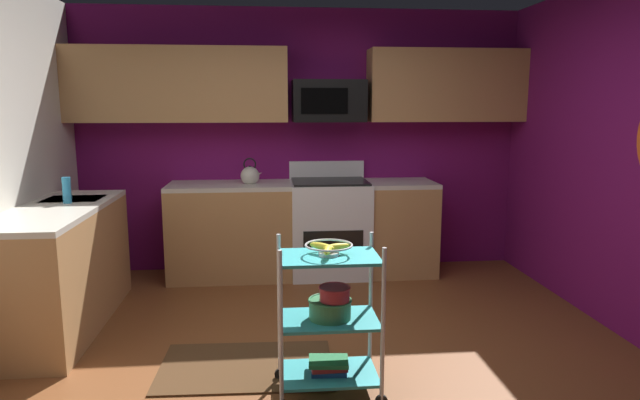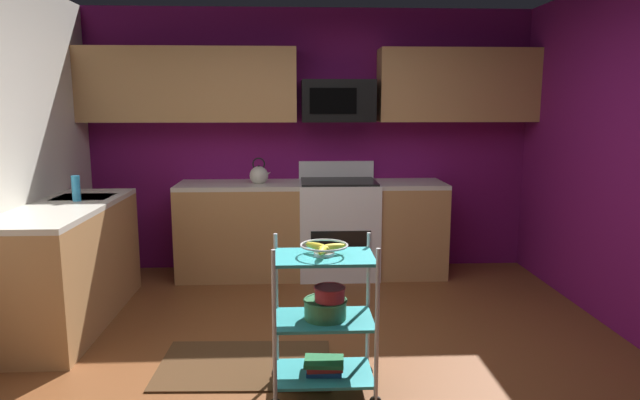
% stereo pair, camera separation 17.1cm
% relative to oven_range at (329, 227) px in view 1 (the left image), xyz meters
% --- Properties ---
extents(floor, '(4.40, 4.80, 0.04)m').
position_rel_oven_range_xyz_m(floor, '(-0.26, -2.10, -0.50)').
color(floor, brown).
rests_on(floor, ground).
extents(wall_back, '(4.52, 0.06, 2.60)m').
position_rel_oven_range_xyz_m(wall_back, '(-0.26, 0.33, 0.82)').
color(wall_back, '#6B1156').
rests_on(wall_back, ground).
extents(counter_run, '(3.49, 2.29, 0.92)m').
position_rel_oven_range_xyz_m(counter_run, '(-1.02, -0.46, -0.01)').
color(counter_run, '#B27F4C').
rests_on(counter_run, ground).
extents(oven_range, '(0.76, 0.65, 1.10)m').
position_rel_oven_range_xyz_m(oven_range, '(0.00, 0.00, 0.00)').
color(oven_range, white).
rests_on(oven_range, ground).
extents(upper_cabinets, '(4.40, 0.33, 0.70)m').
position_rel_oven_range_xyz_m(upper_cabinets, '(-0.32, 0.13, 1.37)').
color(upper_cabinets, '#B27F4C').
extents(microwave, '(0.70, 0.39, 0.40)m').
position_rel_oven_range_xyz_m(microwave, '(-0.00, 0.10, 1.22)').
color(microwave, black).
extents(rolling_cart, '(0.62, 0.39, 0.91)m').
position_rel_oven_range_xyz_m(rolling_cart, '(-0.27, -2.33, -0.03)').
color(rolling_cart, silver).
rests_on(rolling_cart, ground).
extents(fruit_bowl, '(0.27, 0.27, 0.07)m').
position_rel_oven_range_xyz_m(fruit_bowl, '(-0.27, -2.33, 0.40)').
color(fruit_bowl, silver).
rests_on(fruit_bowl, rolling_cart).
extents(mixing_bowl_large, '(0.25, 0.25, 0.11)m').
position_rel_oven_range_xyz_m(mixing_bowl_large, '(-0.26, -2.33, 0.04)').
color(mixing_bowl_large, '#387F4C').
rests_on(mixing_bowl_large, rolling_cart).
extents(mixing_bowl_small, '(0.18, 0.18, 0.08)m').
position_rel_oven_range_xyz_m(mixing_bowl_small, '(-0.24, -2.36, 0.14)').
color(mixing_bowl_small, maroon).
rests_on(mixing_bowl_small, rolling_cart).
extents(book_stack, '(0.24, 0.19, 0.08)m').
position_rel_oven_range_xyz_m(book_stack, '(-0.27, -2.33, -0.31)').
color(book_stack, '#1E4C8C').
rests_on(book_stack, rolling_cart).
extents(kettle, '(0.21, 0.18, 0.26)m').
position_rel_oven_range_xyz_m(kettle, '(-0.77, -0.00, 0.52)').
color(kettle, beige).
rests_on(kettle, counter_run).
extents(dish_soap_bottle, '(0.06, 0.06, 0.20)m').
position_rel_oven_range_xyz_m(dish_soap_bottle, '(-2.13, -0.97, 0.54)').
color(dish_soap_bottle, '#2D8CBF').
rests_on(dish_soap_bottle, counter_run).
extents(floor_rug, '(1.12, 0.74, 0.01)m').
position_rel_oven_range_xyz_m(floor_rug, '(-0.76, -1.96, -0.47)').
color(floor_rug, '#472D19').
rests_on(floor_rug, ground).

